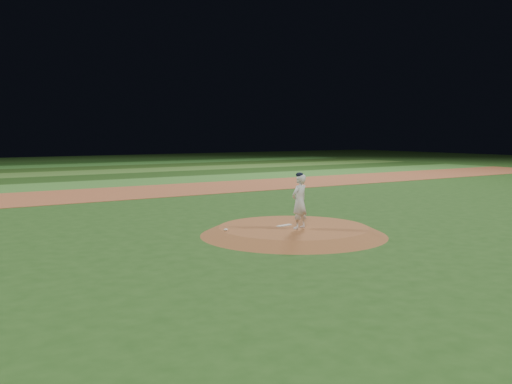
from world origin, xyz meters
TOP-DOWN VIEW (x-y plane):
  - ground at (0.00, 0.00)m, footprint 120.00×120.00m
  - infield_dirt_band at (0.00, 14.00)m, footprint 70.00×6.00m
  - outfield_stripe_0 at (0.00, 19.50)m, footprint 70.00×5.00m
  - outfield_stripe_1 at (0.00, 24.50)m, footprint 70.00×5.00m
  - outfield_stripe_2 at (0.00, 29.50)m, footprint 70.00×5.00m
  - outfield_stripe_3 at (0.00, 34.50)m, footprint 70.00×5.00m
  - outfield_stripe_4 at (0.00, 39.50)m, footprint 70.00×5.00m
  - outfield_stripe_5 at (0.00, 44.50)m, footprint 70.00×5.00m
  - pitchers_mound at (0.00, 0.00)m, footprint 5.50×5.50m
  - pitching_rubber at (-0.16, 0.24)m, footprint 0.57×0.25m
  - rosin_bag at (-2.04, 0.46)m, footprint 0.12×0.12m
  - pitcher_on_mound at (-0.08, -0.39)m, footprint 0.65×0.51m

SIDE VIEW (x-z plane):
  - ground at x=0.00m, z-range 0.00..0.00m
  - outfield_stripe_0 at x=0.00m, z-range 0.00..0.02m
  - outfield_stripe_1 at x=0.00m, z-range 0.00..0.02m
  - outfield_stripe_2 at x=0.00m, z-range 0.00..0.02m
  - outfield_stripe_3 at x=0.00m, z-range 0.00..0.02m
  - outfield_stripe_4 at x=0.00m, z-range 0.00..0.02m
  - outfield_stripe_5 at x=0.00m, z-range 0.00..0.02m
  - infield_dirt_band at x=0.00m, z-range 0.00..0.02m
  - pitchers_mound at x=0.00m, z-range 0.00..0.25m
  - pitching_rubber at x=-0.16m, z-range 0.25..0.28m
  - rosin_bag at x=-2.04m, z-range 0.25..0.32m
  - pitcher_on_mound at x=-0.08m, z-range 0.24..1.87m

